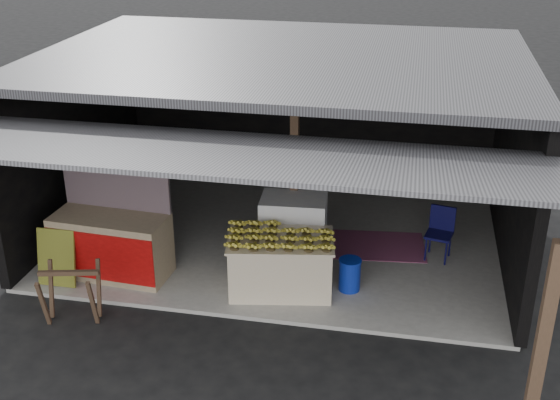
% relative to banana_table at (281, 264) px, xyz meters
% --- Properties ---
extents(ground, '(80.00, 80.00, 0.00)m').
position_rel_banana_table_xyz_m(ground, '(-0.32, -0.77, -0.46)').
color(ground, black).
rests_on(ground, ground).
extents(concrete_slab, '(7.00, 5.00, 0.06)m').
position_rel_banana_table_xyz_m(concrete_slab, '(-0.32, 1.73, -0.43)').
color(concrete_slab, gray).
rests_on(concrete_slab, ground).
extents(shophouse, '(7.40, 7.29, 3.02)m').
position_rel_banana_table_xyz_m(shophouse, '(-0.32, 2.05, 1.64)').
color(shophouse, black).
rests_on(shophouse, ground).
extents(banana_table, '(1.59, 1.13, 0.80)m').
position_rel_banana_table_xyz_m(banana_table, '(0.00, 0.00, 0.00)').
color(banana_table, beige).
rests_on(banana_table, concrete_slab).
extents(banana_pile, '(1.46, 1.02, 0.16)m').
position_rel_banana_table_xyz_m(banana_pile, '(0.00, 0.00, 0.48)').
color(banana_pile, yellow).
rests_on(banana_pile, banana_table).
extents(white_crate, '(1.00, 0.72, 1.07)m').
position_rel_banana_table_xyz_m(white_crate, '(0.03, 0.80, 0.13)').
color(white_crate, white).
rests_on(white_crate, concrete_slab).
extents(neighbor_stall, '(1.69, 0.85, 1.70)m').
position_rel_banana_table_xyz_m(neighbor_stall, '(-2.49, -0.04, 0.11)').
color(neighbor_stall, '#998466').
rests_on(neighbor_stall, concrete_slab).
extents(green_signboard, '(0.56, 0.20, 0.83)m').
position_rel_banana_table_xyz_m(green_signboard, '(-3.14, -0.47, 0.02)').
color(green_signboard, black).
rests_on(green_signboard, concrete_slab).
extents(sawhorse, '(0.81, 0.80, 0.76)m').
position_rel_banana_table_xyz_m(sawhorse, '(-2.54, -1.23, 0.02)').
color(sawhorse, '#4D3526').
rests_on(sawhorse, ground).
extents(water_barrel, '(0.30, 0.30, 0.44)m').
position_rel_banana_table_xyz_m(water_barrel, '(0.95, 0.19, -0.18)').
color(water_barrel, '#0E259B').
rests_on(water_barrel, concrete_slab).
extents(plastic_chair, '(0.46, 0.46, 0.81)m').
position_rel_banana_table_xyz_m(plastic_chair, '(2.19, 1.42, 0.07)').
color(plastic_chair, '#0B0A3C').
rests_on(plastic_chair, concrete_slab).
extents(magenta_rug, '(1.60, 1.15, 0.01)m').
position_rel_banana_table_xyz_m(magenta_rug, '(1.24, 1.57, -0.40)').
color(magenta_rug, '#7A1B60').
rests_on(magenta_rug, concrete_slab).
extents(picture_frames, '(1.62, 0.04, 0.46)m').
position_rel_banana_table_xyz_m(picture_frames, '(-0.48, 4.13, 1.47)').
color(picture_frames, black).
rests_on(picture_frames, shophouse).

